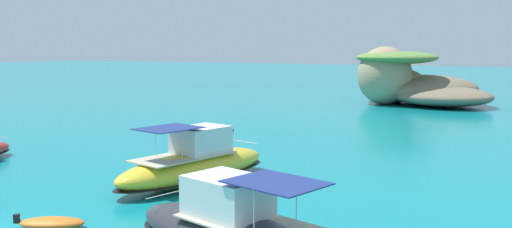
{
  "coord_description": "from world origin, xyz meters",
  "views": [
    {
      "loc": [
        18.07,
        -13.71,
        7.19
      ],
      "look_at": [
        1.72,
        17.63,
        2.88
      ],
      "focal_mm": 38.92,
      "sensor_mm": 36.0,
      "label": 1
    }
  ],
  "objects": [
    {
      "name": "islet_large",
      "position": [
        3.3,
        57.42,
        2.43
      ],
      "size": [
        20.21,
        19.67,
        7.2
      ],
      "color": "#756651",
      "rests_on": "ground"
    },
    {
      "name": "motorboat_yellow",
      "position": [
        1.92,
        10.29,
        1.0
      ],
      "size": [
        5.33,
        10.49,
        3.15
      ],
      "color": "yellow",
      "rests_on": "ground"
    },
    {
      "name": "dinghy_tender",
      "position": [
        0.99,
        1.45,
        0.22
      ],
      "size": [
        2.81,
        2.17,
        0.58
      ],
      "color": "orange",
      "rests_on": "ground"
    }
  ]
}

